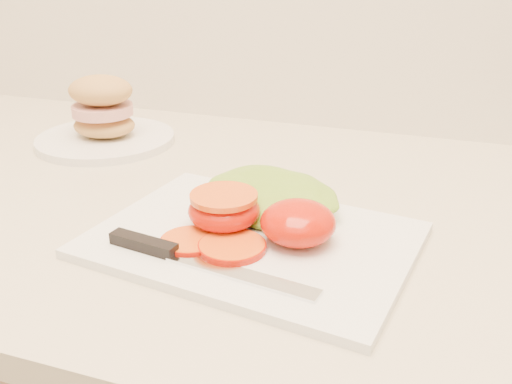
% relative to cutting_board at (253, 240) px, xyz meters
% --- Properties ---
extents(cutting_board, '(0.35, 0.27, 0.01)m').
position_rel_cutting_board_xyz_m(cutting_board, '(0.00, 0.00, 0.00)').
color(cutting_board, white).
rests_on(cutting_board, counter).
extents(tomato_half_dome, '(0.08, 0.08, 0.04)m').
position_rel_cutting_board_xyz_m(tomato_half_dome, '(0.05, 0.00, 0.03)').
color(tomato_half_dome, red).
rests_on(tomato_half_dome, cutting_board).
extents(tomato_half_cut, '(0.08, 0.08, 0.04)m').
position_rel_cutting_board_xyz_m(tomato_half_cut, '(-0.04, 0.01, 0.03)').
color(tomato_half_cut, red).
rests_on(tomato_half_cut, cutting_board).
extents(tomato_slice_0, '(0.07, 0.07, 0.01)m').
position_rel_cutting_board_xyz_m(tomato_slice_0, '(-0.01, -0.03, 0.01)').
color(tomato_slice_0, orange).
rests_on(tomato_slice_0, cutting_board).
extents(tomato_slice_1, '(0.06, 0.06, 0.01)m').
position_rel_cutting_board_xyz_m(tomato_slice_1, '(-0.05, -0.04, 0.01)').
color(tomato_slice_1, orange).
rests_on(tomato_slice_1, cutting_board).
extents(lettuce_leaf_0, '(0.19, 0.15, 0.03)m').
position_rel_cutting_board_xyz_m(lettuce_leaf_0, '(-0.00, 0.07, 0.02)').
color(lettuce_leaf_0, '#86BF32').
rests_on(lettuce_leaf_0, cutting_board).
extents(knife, '(0.22, 0.05, 0.01)m').
position_rel_cutting_board_xyz_m(knife, '(-0.05, -0.07, 0.01)').
color(knife, silver).
rests_on(knife, cutting_board).
extents(sandwich_plate, '(0.21, 0.21, 0.11)m').
position_rel_cutting_board_xyz_m(sandwich_plate, '(-0.32, 0.23, 0.03)').
color(sandwich_plate, white).
rests_on(sandwich_plate, counter).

